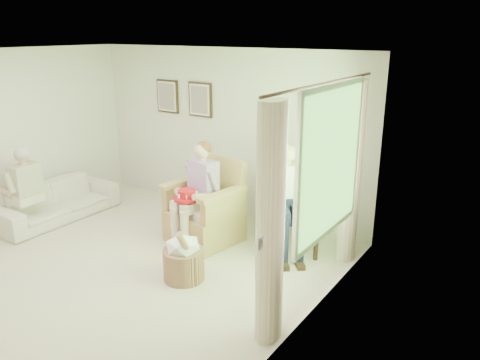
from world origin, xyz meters
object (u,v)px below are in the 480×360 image
at_px(sofa, 57,202).
at_px(red_hat, 187,196).
at_px(wicker_armchair, 206,215).
at_px(person_sofa, 22,185).
at_px(person_dark, 285,192).
at_px(person_wicker, 199,187).
at_px(hatbox, 184,258).
at_px(wood_armchair, 291,206).

bearing_deg(sofa, red_hat, -81.68).
bearing_deg(wicker_armchair, red_hat, -87.54).
bearing_deg(person_sofa, person_dark, 109.43).
bearing_deg(person_wicker, wicker_armchair, 99.42).
bearing_deg(person_sofa, hatbox, 90.77).
xyz_separation_m(person_dark, red_hat, (-1.15, -0.59, -0.11)).
distance_m(wicker_armchair, wood_armchair, 1.21).
bearing_deg(wicker_armchair, person_sofa, -143.91).
relative_size(sofa, red_hat, 5.40).
bearing_deg(person_wicker, person_dark, 28.74).
xyz_separation_m(sofa, person_sofa, (-0.00, -0.52, 0.41)).
xyz_separation_m(wicker_armchair, red_hat, (-0.04, -0.35, 0.39)).
distance_m(person_dark, red_hat, 1.30).
relative_size(wicker_armchair, red_hat, 3.24).
height_order(wicker_armchair, person_wicker, person_wicker).
height_order(sofa, person_sofa, person_sofa).
height_order(wicker_armchair, person_dark, person_dark).
height_order(person_wicker, person_dark, person_dark).
distance_m(person_dark, hatbox, 1.54).
bearing_deg(person_dark, sofa, 155.37).
relative_size(wood_armchair, person_wicker, 0.78).
height_order(person_dark, hatbox, person_dark).
xyz_separation_m(person_wicker, hatbox, (0.46, -0.88, -0.55)).
bearing_deg(hatbox, red_hat, 126.39).
relative_size(wicker_armchair, sofa, 0.60).
bearing_deg(person_sofa, sofa, 177.04).
height_order(sofa, hatbox, hatbox).
xyz_separation_m(wood_armchair, person_sofa, (-3.54, -1.64, 0.09)).
height_order(red_hat, hatbox, red_hat).
relative_size(wood_armchair, hatbox, 1.53).
distance_m(sofa, hatbox, 2.91).
bearing_deg(person_dark, wicker_armchair, 152.66).
bearing_deg(wood_armchair, sofa, 158.08).
distance_m(wicker_armchair, red_hat, 0.52).
xyz_separation_m(wood_armchair, red_hat, (-1.15, -0.77, 0.15)).
relative_size(person_dark, person_sofa, 1.16).
bearing_deg(person_dark, hatbox, -156.46).
distance_m(sofa, red_hat, 2.46).
relative_size(sofa, person_sofa, 1.55).
xyz_separation_m(wicker_armchair, hatbox, (0.46, -1.03, -0.09)).
bearing_deg(red_hat, hatbox, -53.61).
bearing_deg(sofa, person_wicker, -77.31).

